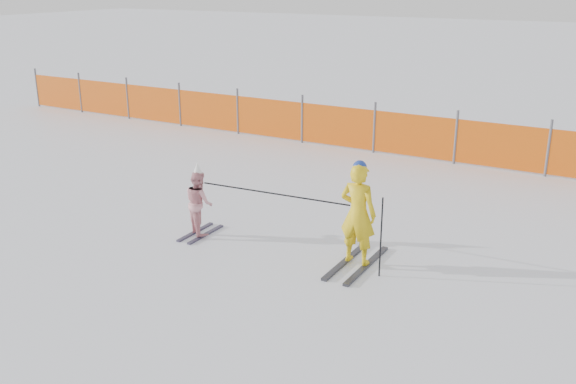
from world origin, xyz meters
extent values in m
plane|color=white|center=(0.00, 0.00, 0.00)|extent=(120.00, 120.00, 0.00)
cube|color=black|center=(0.94, 0.62, 0.02)|extent=(0.09, 1.51, 0.04)
cube|color=black|center=(1.28, 0.62, 0.02)|extent=(0.09, 1.51, 0.04)
imported|color=yellow|center=(1.11, 0.62, 0.81)|extent=(0.58, 0.39, 1.55)
sphere|color=navy|center=(1.11, 0.62, 1.52)|extent=(0.20, 0.20, 0.20)
cube|color=black|center=(-1.76, 0.42, 0.01)|extent=(0.09, 0.92, 0.03)
cube|color=black|center=(-1.54, 0.42, 0.01)|extent=(0.09, 0.92, 0.03)
imported|color=pink|center=(-1.65, 0.42, 0.57)|extent=(0.66, 0.62, 1.07)
cone|color=white|center=(-1.65, 0.42, 1.14)|extent=(0.19, 0.19, 0.24)
cylinder|color=black|center=(1.56, 0.42, 0.60)|extent=(0.02, 0.02, 1.20)
cylinder|color=black|center=(-0.27, 0.52, 0.92)|extent=(2.52, 0.21, 0.02)
cylinder|color=#595960|center=(-13.16, 6.78, 0.62)|extent=(0.06, 0.06, 1.25)
cylinder|color=#595960|center=(-11.16, 6.78, 0.62)|extent=(0.06, 0.06, 1.25)
cylinder|color=#595960|center=(-9.16, 6.78, 0.62)|extent=(0.06, 0.06, 1.25)
cylinder|color=#595960|center=(-7.16, 6.78, 0.62)|extent=(0.06, 0.06, 1.25)
cylinder|color=#595960|center=(-5.16, 6.78, 0.62)|extent=(0.06, 0.06, 1.25)
cylinder|color=#595960|center=(-3.16, 6.78, 0.62)|extent=(0.06, 0.06, 1.25)
cylinder|color=#595960|center=(-1.16, 6.78, 0.62)|extent=(0.06, 0.06, 1.25)
cylinder|color=#595960|center=(0.84, 6.78, 0.62)|extent=(0.06, 0.06, 1.25)
cylinder|color=#595960|center=(2.84, 6.78, 0.62)|extent=(0.06, 0.06, 1.25)
cube|color=#E3570B|center=(-4.55, 6.78, 0.55)|extent=(17.22, 0.03, 1.00)
camera|label=1|loc=(4.58, -7.53, 4.11)|focal=40.00mm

